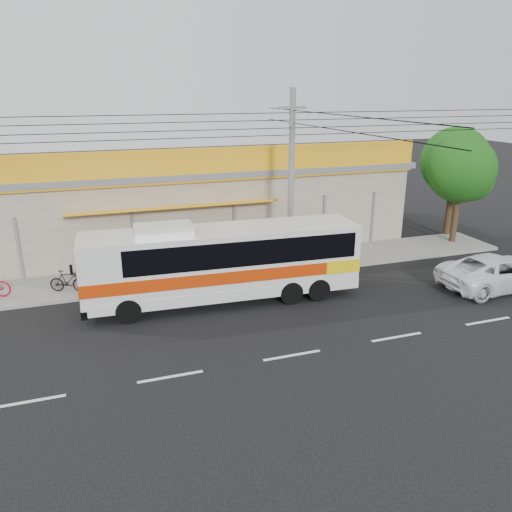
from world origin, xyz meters
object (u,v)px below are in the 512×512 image
Objects in this scene: coach_bus at (227,259)px; motorbike_dark at (68,281)px; white_car at (498,272)px; utility_pole at (292,123)px; tree_near at (463,172)px; tree_far at (457,163)px.

coach_bus is 6.91m from motorbike_dark.
utility_pole reaches higher than white_car.
coach_bus is 7.04× the size of motorbike_dark.
white_car is 0.88× the size of tree_near.
tree_far is (3.46, 7.42, 3.57)m from white_car.
tree_near reaches higher than motorbike_dark.
utility_pole is at bearing 34.98° from coach_bus.
utility_pole is 5.64× the size of tree_near.
white_car is 0.16× the size of utility_pole.
tree_near is at bearing -25.81° from white_car.
utility_pole is at bearing -71.43° from motorbike_dark.
white_car is at bearing -85.30° from motorbike_dark.
tree_near is (20.55, 0.89, 3.45)m from motorbike_dark.
white_car is at bearing -114.99° from tree_far.
coach_bus is at bearing -165.90° from tree_near.
motorbike_dark is 0.05× the size of utility_pole.
coach_bus is 1.85× the size of tree_near.
tree_far reaches higher than coach_bus.
utility_pole reaches higher than tree_near.
utility_pole is (3.68, 2.31, 5.10)m from coach_bus.
motorbike_dark is 18.54m from white_car.
utility_pole is (9.93, -0.39, 6.30)m from motorbike_dark.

